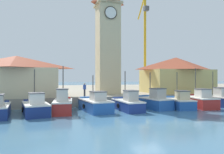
# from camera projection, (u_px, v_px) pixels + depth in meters

# --- Properties ---
(ground_plane) EXTENTS (300.00, 300.00, 0.00)m
(ground_plane) POSITION_uv_depth(u_px,v_px,m) (148.00, 119.00, 17.89)
(ground_plane) COLOR teal
(quay_wharf) EXTENTS (120.00, 40.00, 1.14)m
(quay_wharf) POSITION_uv_depth(u_px,v_px,m) (87.00, 91.00, 45.56)
(quay_wharf) COLOR #9E937F
(quay_wharf) RESTS_ON ground
(fishing_boat_left_outer) EXTENTS (2.84, 5.16, 4.21)m
(fishing_boat_left_outer) POSITION_uv_depth(u_px,v_px,m) (35.00, 107.00, 20.19)
(fishing_boat_left_outer) COLOR navy
(fishing_boat_left_outer) RESTS_ON ground
(fishing_boat_left_inner) EXTENTS (2.23, 4.69, 4.59)m
(fishing_boat_left_inner) POSITION_uv_depth(u_px,v_px,m) (63.00, 105.00, 21.24)
(fishing_boat_left_inner) COLOR #AD2823
(fishing_boat_left_inner) RESTS_ON ground
(fishing_boat_mid_left) EXTENTS (2.83, 5.31, 3.67)m
(fishing_boat_mid_left) POSITION_uv_depth(u_px,v_px,m) (95.00, 104.00, 22.21)
(fishing_boat_mid_left) COLOR #2356A8
(fishing_boat_mid_left) RESTS_ON ground
(fishing_boat_center) EXTENTS (2.11, 5.03, 4.12)m
(fishing_boat_center) POSITION_uv_depth(u_px,v_px,m) (128.00, 104.00, 22.77)
(fishing_boat_center) COLOR navy
(fishing_boat_center) RESTS_ON ground
(fishing_boat_mid_right) EXTENTS (2.86, 4.93, 4.01)m
(fishing_boat_mid_right) POSITION_uv_depth(u_px,v_px,m) (154.00, 101.00, 24.23)
(fishing_boat_mid_right) COLOR #2356A8
(fishing_boat_mid_right) RESTS_ON ground
(fishing_boat_right_inner) EXTENTS (2.52, 4.44, 4.05)m
(fishing_boat_right_inner) POSITION_uv_depth(u_px,v_px,m) (179.00, 102.00, 24.25)
(fishing_boat_right_inner) COLOR #2356A8
(fishing_boat_right_inner) RESTS_ON ground
(fishing_boat_right_outer) EXTENTS (2.66, 5.18, 4.54)m
(fishing_boat_right_outer) POSITION_uv_depth(u_px,v_px,m) (199.00, 101.00, 25.06)
(fishing_boat_right_outer) COLOR #AD2823
(fishing_boat_right_outer) RESTS_ON ground
(fishing_boat_far_right) EXTENTS (2.05, 4.51, 4.18)m
(fishing_boat_far_right) POSITION_uv_depth(u_px,v_px,m) (217.00, 99.00, 26.56)
(fishing_boat_far_right) COLOR navy
(fishing_boat_far_right) RESTS_ON ground
(clock_tower) EXTENTS (3.48, 3.48, 17.12)m
(clock_tower) POSITION_uv_depth(u_px,v_px,m) (108.00, 36.00, 30.89)
(clock_tower) COLOR beige
(clock_tower) RESTS_ON quay_wharf
(warehouse_left) EXTENTS (9.98, 6.93, 4.92)m
(warehouse_left) POSITION_uv_depth(u_px,v_px,m) (16.00, 76.00, 26.25)
(warehouse_left) COLOR beige
(warehouse_left) RESTS_ON quay_wharf
(warehouse_right) EXTENTS (9.78, 7.16, 5.39)m
(warehouse_right) POSITION_uv_depth(u_px,v_px,m) (176.00, 74.00, 33.63)
(warehouse_right) COLOR tan
(warehouse_right) RESTS_ON quay_wharf
(port_crane_far) EXTENTS (2.94, 9.81, 21.28)m
(port_crane_far) POSITION_uv_depth(u_px,v_px,m) (145.00, 51.00, 50.19)
(port_crane_far) COLOR #976E11
(port_crane_far) RESTS_ON quay_wharf
(dock_worker_near_tower) EXTENTS (0.34, 0.22, 1.62)m
(dock_worker_near_tower) POSITION_uv_depth(u_px,v_px,m) (85.00, 89.00, 26.55)
(dock_worker_near_tower) COLOR #33333D
(dock_worker_near_tower) RESTS_ON quay_wharf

